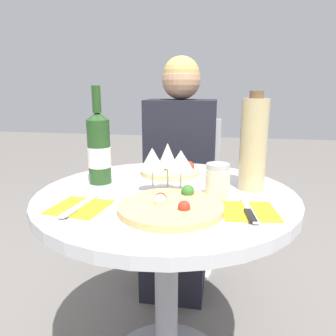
{
  "coord_description": "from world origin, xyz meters",
  "views": [
    {
      "loc": [
        0.18,
        -1.02,
        1.07
      ],
      "look_at": [
        0.02,
        -0.07,
        0.83
      ],
      "focal_mm": 35.0,
      "sensor_mm": 36.0,
      "label": 1
    }
  ],
  "objects": [
    {
      "name": "place_setting_left",
      "position": [
        -0.22,
        -0.19,
        0.73
      ],
      "size": [
        0.17,
        0.19,
        0.01
      ],
      "color": "yellow",
      "rests_on": "dining_table"
    },
    {
      "name": "place_setting_right",
      "position": [
        0.26,
        -0.14,
        0.73
      ],
      "size": [
        0.17,
        0.19,
        0.01
      ],
      "color": "yellow",
      "rests_on": "dining_table"
    },
    {
      "name": "wine_glass_front_left",
      "position": [
        -0.04,
        -0.01,
        0.84
      ],
      "size": [
        0.08,
        0.08,
        0.15
      ],
      "color": "silver",
      "rests_on": "dining_table"
    },
    {
      "name": "sugar_shaker",
      "position": [
        0.17,
        -0.04,
        0.78
      ],
      "size": [
        0.08,
        0.08,
        0.11
      ],
      "color": "silver",
      "rests_on": "dining_table"
    },
    {
      "name": "wine_bottle",
      "position": [
        -0.25,
        0.06,
        0.86
      ],
      "size": [
        0.08,
        0.08,
        0.34
      ],
      "color": "#23471E",
      "rests_on": "dining_table"
    },
    {
      "name": "wine_glass_front_right",
      "position": [
        0.05,
        -0.01,
        0.84
      ],
      "size": [
        0.08,
        0.08,
        0.14
      ],
      "color": "silver",
      "rests_on": "dining_table"
    },
    {
      "name": "tall_carafe",
      "position": [
        0.28,
        0.08,
        0.88
      ],
      "size": [
        0.09,
        0.09,
        0.33
      ],
      "color": "tan",
      "rests_on": "dining_table"
    },
    {
      "name": "dining_table",
      "position": [
        0.0,
        0.0,
        0.57
      ],
      "size": [
        0.86,
        0.86,
        0.73
      ],
      "color": "gray",
      "rests_on": "ground_plane"
    },
    {
      "name": "pizza_small_far",
      "position": [
        -0.03,
        0.23,
        0.74
      ],
      "size": [
        0.24,
        0.24,
        0.05
      ],
      "color": "#E5C17F",
      "rests_on": "dining_table"
    },
    {
      "name": "pizza_large",
      "position": [
        0.04,
        -0.16,
        0.74
      ],
      "size": [
        0.3,
        0.3,
        0.05
      ],
      "color": "#DBB26B",
      "rests_on": "dining_table"
    },
    {
      "name": "chair_behind_diner",
      "position": [
        -0.05,
        0.79,
        0.44
      ],
      "size": [
        0.43,
        0.43,
        0.88
      ],
      "rotation": [
        0.0,
        0.0,
        3.14
      ],
      "color": "silver",
      "rests_on": "ground_plane"
    },
    {
      "name": "wine_glass_center",
      "position": [
        0.0,
        0.03,
        0.84
      ],
      "size": [
        0.07,
        0.07,
        0.16
      ],
      "color": "silver",
      "rests_on": "dining_table"
    },
    {
      "name": "seated_diner",
      "position": [
        -0.05,
        0.65,
        0.56
      ],
      "size": [
        0.37,
        0.47,
        1.22
      ],
      "rotation": [
        0.0,
        0.0,
        3.14
      ],
      "color": "black",
      "rests_on": "ground_plane"
    }
  ]
}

